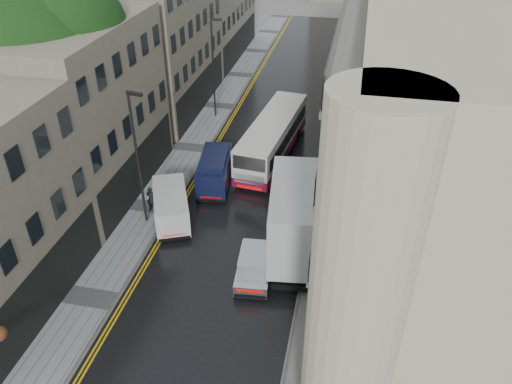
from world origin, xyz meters
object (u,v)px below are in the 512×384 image
at_px(white_lorry, 271,236).
at_px(silver_hatchback, 236,281).
at_px(lamp_post_near, 138,161).
at_px(tree_far, 134,44).
at_px(lamp_post_far, 213,70).
at_px(tree_near, 41,95).
at_px(pedestrian, 151,199).
at_px(navy_van, 198,182).
at_px(cream_bus, 245,155).
at_px(white_van, 157,224).

bearing_deg(white_lorry, silver_hatchback, -131.34).
height_order(white_lorry, lamp_post_near, lamp_post_near).
distance_m(tree_far, lamp_post_far, 6.87).
height_order(tree_near, pedestrian, tree_near).
bearing_deg(lamp_post_near, navy_van, 63.55).
distance_m(white_lorry, pedestrian, 9.37).
xyz_separation_m(tree_near, silver_hatchback, (13.78, -7.07, -6.18)).
height_order(cream_bus, lamp_post_far, lamp_post_far).
bearing_deg(white_lorry, white_van, 162.32).
bearing_deg(lamp_post_far, pedestrian, -99.74).
height_order(cream_bus, white_van, cream_bus).
xyz_separation_m(cream_bus, white_lorry, (3.65, -9.74, 0.84)).
bearing_deg(lamp_post_far, lamp_post_near, -99.53).
height_order(white_lorry, lamp_post_far, lamp_post_far).
distance_m(navy_van, lamp_post_far, 13.22).
bearing_deg(navy_van, pedestrian, -147.99).
height_order(cream_bus, lamp_post_near, lamp_post_near).
bearing_deg(tree_far, white_van, -64.61).
bearing_deg(lamp_post_near, cream_bus, 66.57).
bearing_deg(white_lorry, navy_van, 128.24).
distance_m(cream_bus, navy_van, 4.43).
bearing_deg(silver_hatchback, white_lorry, 50.31).
xyz_separation_m(tree_near, white_van, (8.20, -3.64, -5.89)).
xyz_separation_m(tree_near, tree_far, (0.30, 13.00, -0.72)).
xyz_separation_m(white_van, lamp_post_far, (-1.34, 17.25, 3.22)).
xyz_separation_m(white_lorry, pedestrian, (-8.41, 3.89, -1.39)).
bearing_deg(silver_hatchback, cream_bus, 95.62).
height_order(lamp_post_near, lamp_post_far, lamp_post_near).
xyz_separation_m(white_van, lamp_post_near, (-1.35, 1.40, 3.29)).
height_order(tree_near, white_van, tree_near).
relative_size(silver_hatchback, lamp_post_near, 0.47).
bearing_deg(pedestrian, navy_van, -138.18).
distance_m(cream_bus, white_van, 9.04).
bearing_deg(pedestrian, white_van, 120.71).
bearing_deg(pedestrian, cream_bus, -127.30).
relative_size(cream_bus, white_lorry, 1.24).
xyz_separation_m(cream_bus, silver_hatchback, (2.23, -11.81, -0.76)).
relative_size(cream_bus, pedestrian, 6.50).
relative_size(tree_near, cream_bus, 1.26).
bearing_deg(cream_bus, white_lorry, -63.06).
distance_m(tree_near, lamp_post_near, 7.66).
distance_m(white_van, lamp_post_far, 17.60).
bearing_deg(white_van, silver_hatchback, -54.75).
xyz_separation_m(white_lorry, lamp_post_near, (-8.35, 2.76, 2.00)).
height_order(tree_far, cream_bus, tree_far).
height_order(white_lorry, navy_van, white_lorry).
bearing_deg(lamp_post_far, white_lorry, -75.35).
relative_size(white_lorry, silver_hatchback, 2.24).
relative_size(cream_bus, lamp_post_near, 1.30).
distance_m(silver_hatchback, lamp_post_near, 9.17).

